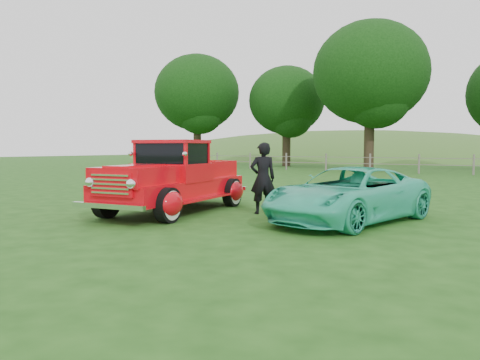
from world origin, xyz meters
The scene contains 9 objects.
ground centered at (0.00, 0.00, 0.00)m, with size 140.00×140.00×0.00m, color #1C4813.
distant_hills centered at (-4.08, 59.46, -4.55)m, with size 116.00×60.00×18.00m.
fence_line centered at (0.00, 22.00, 0.60)m, with size 48.00×0.12×1.20m.
tree_far_west centered at (-20.00, 26.00, 6.49)m, with size 7.60×7.60×9.93m.
tree_mid_west centered at (-12.00, 28.00, 5.55)m, with size 6.40×6.40×8.46m.
tree_near_west centered at (-4.00, 25.00, 6.80)m, with size 8.00×8.00×10.42m.
red_pickup centered at (-1.59, 0.99, 0.80)m, with size 2.68×5.16×1.78m.
teal_sedan centered at (2.62, 1.76, 0.59)m, with size 1.96×4.25×1.18m, color #33CCA2.
man centered at (0.43, 1.89, 0.86)m, with size 0.63×0.41×1.72m, color black.
Camera 1 is at (5.94, -7.88, 1.60)m, focal length 35.00 mm.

